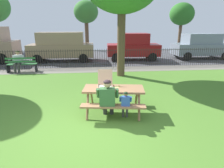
{
  "coord_description": "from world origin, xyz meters",
  "views": [
    {
      "loc": [
        0.33,
        -4.14,
        2.59
      ],
      "look_at": [
        0.92,
        1.73,
        0.75
      ],
      "focal_mm": 30.58,
      "sensor_mm": 36.0,
      "label": 1
    }
  ],
  "objects_px": {
    "park_bench_left": "(22,65)",
    "picnic_table_foreground": "(114,93)",
    "far_tree_center": "(182,14)",
    "far_tree_midleft": "(86,13)",
    "pizza_box_open": "(105,83)",
    "adult_at_table": "(108,97)",
    "child_at_table": "(125,103)",
    "pizza_slice_on_table": "(117,87)",
    "parked_car_center": "(133,46)",
    "person_on_park_bench": "(18,61)",
    "parked_car_left": "(62,46)",
    "parked_car_right": "(201,46)"
  },
  "relations": [
    {
      "from": "child_at_table",
      "to": "far_tree_midleft",
      "type": "height_order",
      "value": "far_tree_midleft"
    },
    {
      "from": "parked_car_center",
      "to": "far_tree_center",
      "type": "xyz_separation_m",
      "value": [
        6.5,
        6.3,
        2.6
      ]
    },
    {
      "from": "picnic_table_foreground",
      "to": "pizza_box_open",
      "type": "distance_m",
      "value": 0.43
    },
    {
      "from": "parked_car_left",
      "to": "parked_car_right",
      "type": "height_order",
      "value": "parked_car_left"
    },
    {
      "from": "person_on_park_bench",
      "to": "picnic_table_foreground",
      "type": "bearing_deg",
      "value": -50.01
    },
    {
      "from": "parked_car_left",
      "to": "far_tree_center",
      "type": "xyz_separation_m",
      "value": [
        11.8,
        6.3,
        2.52
      ]
    },
    {
      "from": "far_tree_midleft",
      "to": "child_at_table",
      "type": "bearing_deg",
      "value": -84.92
    },
    {
      "from": "far_tree_midleft",
      "to": "far_tree_center",
      "type": "relative_size",
      "value": 1.02
    },
    {
      "from": "parked_car_left",
      "to": "parked_car_center",
      "type": "xyz_separation_m",
      "value": [
        5.31,
        -0.0,
        -0.09
      ]
    },
    {
      "from": "park_bench_left",
      "to": "parked_car_center",
      "type": "height_order",
      "value": "parked_car_center"
    },
    {
      "from": "parked_car_right",
      "to": "far_tree_center",
      "type": "relative_size",
      "value": 0.91
    },
    {
      "from": "pizza_slice_on_table",
      "to": "parked_car_center",
      "type": "relative_size",
      "value": 0.06
    },
    {
      "from": "picnic_table_foreground",
      "to": "far_tree_midleft",
      "type": "height_order",
      "value": "far_tree_midleft"
    },
    {
      "from": "pizza_box_open",
      "to": "person_on_park_bench",
      "type": "relative_size",
      "value": 0.49
    },
    {
      "from": "child_at_table",
      "to": "adult_at_table",
      "type": "bearing_deg",
      "value": 169.08
    },
    {
      "from": "parked_car_center",
      "to": "far_tree_center",
      "type": "height_order",
      "value": "far_tree_center"
    },
    {
      "from": "far_tree_midleft",
      "to": "person_on_park_bench",
      "type": "bearing_deg",
      "value": -110.93
    },
    {
      "from": "child_at_table",
      "to": "far_tree_center",
      "type": "distance_m",
      "value": 18.34
    },
    {
      "from": "picnic_table_foreground",
      "to": "far_tree_center",
      "type": "height_order",
      "value": "far_tree_center"
    },
    {
      "from": "park_bench_left",
      "to": "far_tree_midleft",
      "type": "xyz_separation_m",
      "value": [
        3.48,
        9.58,
        3.33
      ]
    },
    {
      "from": "adult_at_table",
      "to": "child_at_table",
      "type": "bearing_deg",
      "value": -10.92
    },
    {
      "from": "pizza_box_open",
      "to": "far_tree_center",
      "type": "height_order",
      "value": "far_tree_center"
    },
    {
      "from": "far_tree_center",
      "to": "picnic_table_foreground",
      "type": "bearing_deg",
      "value": -120.42
    },
    {
      "from": "adult_at_table",
      "to": "parked_car_left",
      "type": "xyz_separation_m",
      "value": [
        -2.62,
        9.45,
        0.44
      ]
    },
    {
      "from": "pizza_slice_on_table",
      "to": "child_at_table",
      "type": "height_order",
      "value": "child_at_table"
    },
    {
      "from": "person_on_park_bench",
      "to": "parked_car_right",
      "type": "xyz_separation_m",
      "value": [
        12.69,
        3.26,
        0.35
      ]
    },
    {
      "from": "far_tree_center",
      "to": "park_bench_left",
      "type": "bearing_deg",
      "value": -144.82
    },
    {
      "from": "picnic_table_foreground",
      "to": "person_on_park_bench",
      "type": "bearing_deg",
      "value": 129.99
    },
    {
      "from": "adult_at_table",
      "to": "far_tree_midleft",
      "type": "distance_m",
      "value": 16.07
    },
    {
      "from": "parked_car_left",
      "to": "parked_car_center",
      "type": "distance_m",
      "value": 5.31
    },
    {
      "from": "parked_car_center",
      "to": "adult_at_table",
      "type": "bearing_deg",
      "value": -105.89
    },
    {
      "from": "pizza_slice_on_table",
      "to": "child_at_table",
      "type": "xyz_separation_m",
      "value": [
        0.14,
        -0.66,
        -0.26
      ]
    },
    {
      "from": "parked_car_center",
      "to": "far_tree_midleft",
      "type": "relative_size",
      "value": 0.81
    },
    {
      "from": "pizza_box_open",
      "to": "adult_at_table",
      "type": "height_order",
      "value": "pizza_box_open"
    },
    {
      "from": "parked_car_left",
      "to": "park_bench_left",
      "type": "bearing_deg",
      "value": -118.51
    },
    {
      "from": "park_bench_left",
      "to": "person_on_park_bench",
      "type": "xyz_separation_m",
      "value": [
        -0.18,
        0.02,
        0.24
      ]
    },
    {
      "from": "park_bench_left",
      "to": "far_tree_midleft",
      "type": "distance_m",
      "value": 10.72
    },
    {
      "from": "far_tree_center",
      "to": "child_at_table",
      "type": "bearing_deg",
      "value": -118.76
    },
    {
      "from": "pizza_box_open",
      "to": "far_tree_midleft",
      "type": "xyz_separation_m",
      "value": [
        -0.9,
        15.07,
        2.86
      ]
    },
    {
      "from": "adult_at_table",
      "to": "far_tree_center",
      "type": "relative_size",
      "value": 0.25
    },
    {
      "from": "pizza_slice_on_table",
      "to": "parked_car_right",
      "type": "height_order",
      "value": "parked_car_right"
    },
    {
      "from": "picnic_table_foreground",
      "to": "pizza_slice_on_table",
      "type": "xyz_separation_m",
      "value": [
        0.13,
        0.09,
        0.18
      ]
    },
    {
      "from": "adult_at_table",
      "to": "parked_car_left",
      "type": "relative_size",
      "value": 0.26
    },
    {
      "from": "child_at_table",
      "to": "far_tree_midleft",
      "type": "distance_m",
      "value": 16.23
    },
    {
      "from": "far_tree_center",
      "to": "far_tree_midleft",
      "type": "bearing_deg",
      "value": 180.0
    },
    {
      "from": "pizza_box_open",
      "to": "adult_at_table",
      "type": "relative_size",
      "value": 0.49
    },
    {
      "from": "picnic_table_foreground",
      "to": "park_bench_left",
      "type": "distance_m",
      "value": 7.34
    },
    {
      "from": "park_bench_left",
      "to": "picnic_table_foreground",
      "type": "bearing_deg",
      "value": -50.97
    },
    {
      "from": "parked_car_left",
      "to": "parked_car_right",
      "type": "relative_size",
      "value": 1.05
    },
    {
      "from": "parked_car_left",
      "to": "far_tree_center",
      "type": "distance_m",
      "value": 13.61
    }
  ]
}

